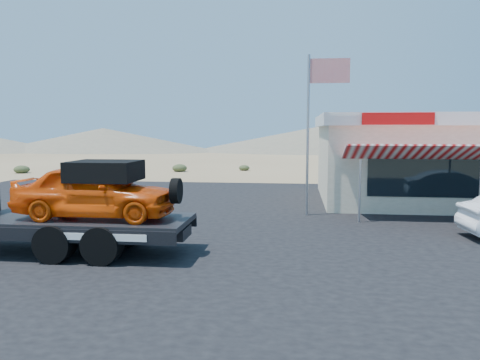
{
  "coord_description": "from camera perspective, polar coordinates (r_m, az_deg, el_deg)",
  "views": [
    {
      "loc": [
        4.31,
        -13.28,
        3.27
      ],
      "look_at": [
        2.33,
        2.95,
        1.5
      ],
      "focal_mm": 35.0,
      "sensor_mm": 36.0,
      "label": 1
    }
  ],
  "objects": [
    {
      "name": "distant_hills",
      "position": [
        69.86,
        -4.68,
        5.02
      ],
      "size": [
        126.0,
        48.0,
        4.2
      ],
      "color": "#726B59",
      "rests_on": "ground"
    },
    {
      "name": "flagpole",
      "position": [
        17.79,
        9.05,
        7.7
      ],
      "size": [
        1.55,
        0.1,
        6.0
      ],
      "color": "#99999E",
      "rests_on": "asphalt_lot"
    },
    {
      "name": "ground",
      "position": [
        14.33,
        -10.81,
        -7.11
      ],
      "size": [
        120.0,
        120.0,
        0.0
      ],
      "primitive_type": "plane",
      "color": "#886F4D",
      "rests_on": "ground"
    },
    {
      "name": "tow_truck",
      "position": [
        13.66,
        -24.39,
        -2.0
      ],
      "size": [
        8.08,
        2.4,
        2.7
      ],
      "color": "black",
      "rests_on": "asphalt_lot"
    },
    {
      "name": "jerky_store",
      "position": [
        23.13,
        22.5,
        2.54
      ],
      "size": [
        10.4,
        9.97,
        3.9
      ],
      "color": "beige",
      "rests_on": "asphalt_lot"
    },
    {
      "name": "asphalt_lot",
      "position": [
        16.76,
        -1.09,
        -5.04
      ],
      "size": [
        32.0,
        24.0,
        0.02
      ],
      "primitive_type": "cube",
      "color": "black",
      "rests_on": "ground"
    }
  ]
}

